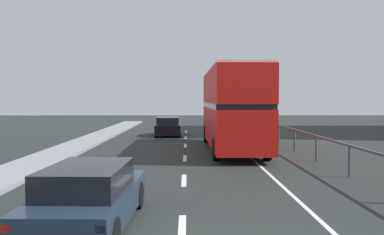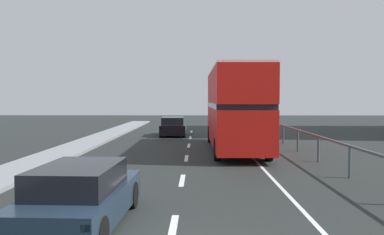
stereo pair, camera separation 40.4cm
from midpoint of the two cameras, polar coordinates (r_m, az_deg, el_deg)
lane_paint_markings at (r=14.86m, az=7.42°, el=-7.75°), size 3.17×46.00×0.01m
bridge_side_railing at (r=16.27m, az=20.04°, el=-3.76°), size 0.10×42.00×1.13m
double_decker_bus_red at (r=21.01m, az=6.66°, el=1.49°), size 2.61×10.35×4.23m
hatchback_car_near at (r=8.77m, az=-14.20°, el=-10.83°), size 1.86×4.35×1.33m
sedan_car_ahead at (r=29.28m, az=-2.35°, el=-1.32°), size 1.92×4.33×1.37m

